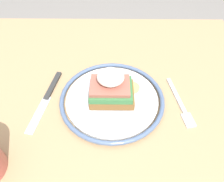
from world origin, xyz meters
The scene contains 5 objects.
dining_table centered at (0.00, 0.00, 0.62)m, with size 0.82×0.67×0.77m.
plate centered at (-0.03, 0.04, 0.78)m, with size 0.24×0.24×0.02m.
sandwich centered at (-0.03, 0.04, 0.82)m, with size 0.12×0.09×0.08m.
fork centered at (-0.18, 0.05, 0.77)m, with size 0.04×0.15×0.00m.
knife centered at (0.13, 0.02, 0.77)m, with size 0.05×0.19×0.01m.
Camera 1 is at (-0.03, 0.36, 1.17)m, focal length 35.00 mm.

